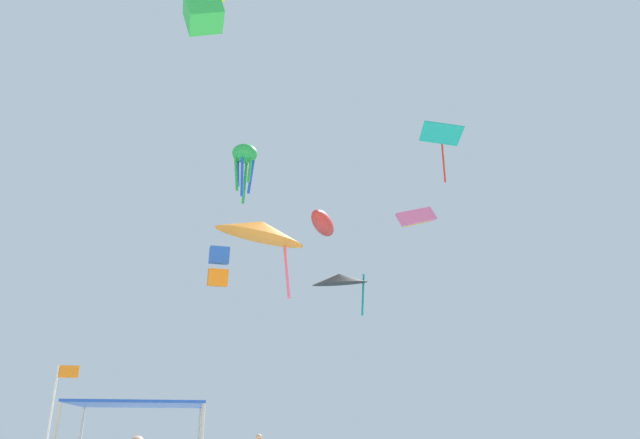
{
  "coord_description": "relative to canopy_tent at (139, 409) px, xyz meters",
  "views": [
    {
      "loc": [
        -3.58,
        -15.54,
        1.89
      ],
      "look_at": [
        1.39,
        6.93,
        10.52
      ],
      "focal_mm": 31.61,
      "sensor_mm": 36.0,
      "label": 1
    }
  ],
  "objects": [
    {
      "name": "canopy_tent",
      "position": [
        0.0,
        0.0,
        0.0
      ],
      "size": [
        2.9,
        2.95,
        2.48
      ],
      "color": "#B2B2B7",
      "rests_on": "ground"
    },
    {
      "name": "banner_flag",
      "position": [
        -2.64,
        4.04,
        -0.14
      ],
      "size": [
        0.61,
        0.06,
        3.67
      ],
      "color": "silver",
      "rests_on": "ground"
    },
    {
      "name": "kite_delta_orange",
      "position": [
        4.27,
        15.32,
        10.0
      ],
      "size": [
        7.09,
        7.1,
        4.66
      ],
      "rotation": [
        0.0,
        0.0,
        3.82
      ],
      "color": "orange"
    },
    {
      "name": "kite_octopus_green",
      "position": [
        4.02,
        27.85,
        20.71
      ],
      "size": [
        2.92,
        2.92,
        4.88
      ],
      "rotation": [
        0.0,
        0.0,
        5.49
      ],
      "color": "green"
    },
    {
      "name": "kite_parafoil_pink",
      "position": [
        18.34,
        26.68,
        16.11
      ],
      "size": [
        4.08,
        1.69,
        2.53
      ],
      "rotation": [
        0.0,
        0.0,
        3.48
      ],
      "color": "pink"
    },
    {
      "name": "kite_diamond_teal",
      "position": [
        14.1,
        12.27,
        15.37
      ],
      "size": [
        2.73,
        2.75,
        3.29
      ],
      "rotation": [
        0.0,
        0.0,
        4.46
      ],
      "color": "teal"
    },
    {
      "name": "kite_inflatable_red",
      "position": [
        9.56,
        23.11,
        13.58
      ],
      "size": [
        3.37,
        4.73,
        1.78
      ],
      "rotation": [
        0.0,
        0.0,
        1.12
      ],
      "color": "red"
    },
    {
      "name": "kite_box_blue",
      "position": [
        2.22,
        19.9,
        9.0
      ],
      "size": [
        1.24,
        1.41,
        2.68
      ],
      "rotation": [
        0.0,
        0.0,
        0.05
      ],
      "color": "blue"
    },
    {
      "name": "kite_delta_black",
      "position": [
        12.37,
        29.28,
        11.16
      ],
      "size": [
        6.32,
        6.34,
        4.04
      ],
      "rotation": [
        0.0,
        0.0,
        2.58
      ],
      "color": "black"
    }
  ]
}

